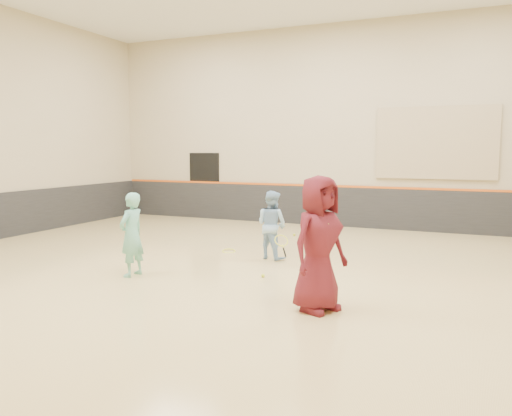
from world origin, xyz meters
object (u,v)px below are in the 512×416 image
at_px(instructor, 272,225).
at_px(young_man, 319,244).
at_px(girl, 132,235).
at_px(spare_racket, 229,249).

height_order(instructor, young_man, young_man).
distance_m(girl, young_man, 3.74).
distance_m(girl, instructor, 3.00).
height_order(instructor, spare_racket, instructor).
xyz_separation_m(girl, young_man, (3.69, -0.56, 0.21)).
distance_m(girl, spare_racket, 2.83).
height_order(young_man, spare_racket, young_man).
xyz_separation_m(instructor, spare_racket, (-1.15, 0.26, -0.66)).
bearing_deg(spare_racket, instructor, -12.89).
distance_m(young_man, spare_racket, 4.52).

